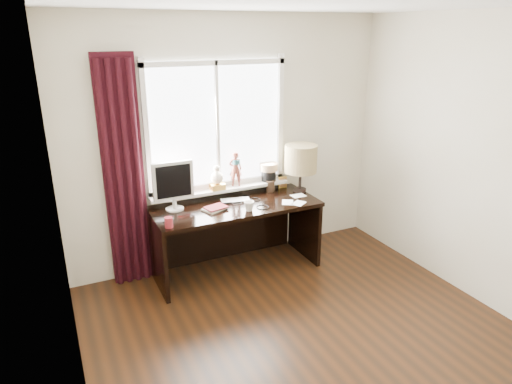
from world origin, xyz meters
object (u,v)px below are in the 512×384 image
laptop (236,200)px  desk (232,223)px  mug (249,206)px  table_lamp (301,159)px  red_cup (169,222)px  monitor (173,183)px

laptop → desk: bearing=166.6°
mug → table_lamp: size_ratio=0.20×
mug → table_lamp: 0.86m
laptop → red_cup: (-0.80, -0.35, 0.04)m
table_lamp → red_cup: bearing=-167.7°
mug → monitor: monitor is taller
laptop → desk: size_ratio=0.18×
desk → monitor: bearing=176.8°
monitor → table_lamp: (1.40, -0.06, 0.09)m
laptop → red_cup: size_ratio=3.13×
table_lamp → laptop: bearing=179.6°
mug → red_cup: mug is taller
desk → monitor: (-0.60, 0.03, 0.52)m
mug → table_lamp: (0.75, 0.28, 0.31)m
monitor → red_cup: bearing=-112.8°
red_cup → desk: size_ratio=0.06×
laptop → mug: size_ratio=2.91×
red_cup → table_lamp: table_lamp is taller
red_cup → monitor: monitor is taller
desk → table_lamp: 1.00m
laptop → monitor: (-0.63, 0.05, 0.27)m
laptop → table_lamp: (0.77, -0.01, 0.35)m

